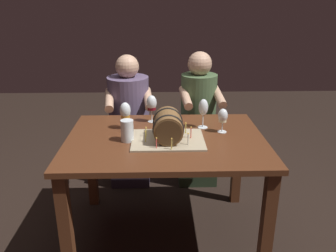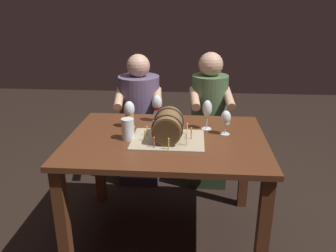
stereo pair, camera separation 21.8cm
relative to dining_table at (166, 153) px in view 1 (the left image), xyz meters
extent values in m
plane|color=black|center=(0.00, 0.00, -0.64)|extent=(8.00, 8.00, 0.00)
cube|color=#562D19|center=(0.00, 0.00, 0.09)|extent=(1.29, 0.95, 0.03)
cube|color=#562D19|center=(-0.59, -0.41, -0.28)|extent=(0.07, 0.07, 0.71)
cube|color=#562D19|center=(0.59, -0.41, -0.28)|extent=(0.07, 0.07, 0.71)
cube|color=#562D19|center=(-0.59, 0.41, -0.28)|extent=(0.07, 0.07, 0.71)
cube|color=#562D19|center=(0.59, 0.41, -0.28)|extent=(0.07, 0.07, 0.71)
cube|color=tan|center=(0.01, -0.05, 0.12)|extent=(0.46, 0.36, 0.01)
cylinder|color=brown|center=(0.01, -0.05, 0.21)|extent=(0.18, 0.25, 0.18)
cylinder|color=#46301B|center=(0.01, -0.18, 0.21)|extent=(0.16, 0.00, 0.16)
cylinder|color=#46301B|center=(0.01, 0.08, 0.21)|extent=(0.16, 0.00, 0.16)
torus|color=black|center=(0.01, -0.12, 0.21)|extent=(0.20, 0.01, 0.20)
torus|color=black|center=(0.01, 0.02, 0.21)|extent=(0.20, 0.01, 0.20)
cylinder|color=#D64C47|center=(0.16, -0.04, 0.16)|extent=(0.01, 0.01, 0.07)
sphere|color=#F9C64C|center=(0.16, -0.04, 0.20)|extent=(0.01, 0.01, 0.01)
cylinder|color=#EAD666|center=(0.13, 0.05, 0.15)|extent=(0.01, 0.01, 0.07)
sphere|color=#F9C64C|center=(0.13, 0.05, 0.19)|extent=(0.01, 0.01, 0.01)
cylinder|color=#D64C47|center=(0.03, 0.12, 0.15)|extent=(0.01, 0.01, 0.06)
sphere|color=#F9C64C|center=(0.03, 0.12, 0.19)|extent=(0.01, 0.01, 0.01)
cylinder|color=black|center=(-0.05, 0.10, 0.16)|extent=(0.01, 0.01, 0.07)
sphere|color=#F9C64C|center=(-0.05, 0.10, 0.20)|extent=(0.01, 0.01, 0.01)
cylinder|color=#EAD666|center=(-0.13, 0.00, 0.15)|extent=(0.01, 0.01, 0.05)
sphere|color=#F9C64C|center=(-0.13, 0.00, 0.18)|extent=(0.01, 0.01, 0.01)
cylinder|color=#EAD666|center=(-0.13, -0.09, 0.15)|extent=(0.01, 0.01, 0.06)
sphere|color=#F9C64C|center=(-0.13, -0.09, 0.19)|extent=(0.01, 0.01, 0.01)
cylinder|color=#D64C47|center=(-0.06, -0.19, 0.15)|extent=(0.01, 0.01, 0.06)
sphere|color=#F9C64C|center=(-0.06, -0.19, 0.19)|extent=(0.01, 0.01, 0.01)
cylinder|color=#EAD666|center=(0.03, -0.21, 0.15)|extent=(0.01, 0.01, 0.06)
sphere|color=#F9C64C|center=(0.03, -0.21, 0.19)|extent=(0.01, 0.01, 0.01)
cylinder|color=silver|center=(0.13, -0.14, 0.16)|extent=(0.01, 0.01, 0.07)
sphere|color=#F9C64C|center=(0.13, -0.14, 0.19)|extent=(0.01, 0.01, 0.01)
cylinder|color=white|center=(0.27, 0.18, 0.11)|extent=(0.07, 0.07, 0.00)
cylinder|color=white|center=(0.27, 0.18, 0.16)|extent=(0.01, 0.01, 0.09)
ellipsoid|color=white|center=(0.27, 0.18, 0.26)|extent=(0.07, 0.07, 0.12)
cylinder|color=white|center=(0.39, 0.09, 0.11)|extent=(0.06, 0.06, 0.00)
cylinder|color=white|center=(0.39, 0.09, 0.15)|extent=(0.01, 0.01, 0.07)
ellipsoid|color=white|center=(0.39, 0.09, 0.23)|extent=(0.07, 0.07, 0.09)
cylinder|color=beige|center=(0.39, 0.09, 0.20)|extent=(0.05, 0.05, 0.03)
cylinder|color=white|center=(-0.09, 0.32, 0.11)|extent=(0.06, 0.06, 0.00)
cylinder|color=white|center=(-0.09, 0.32, 0.16)|extent=(0.01, 0.01, 0.09)
ellipsoid|color=white|center=(-0.09, 0.32, 0.25)|extent=(0.07, 0.07, 0.11)
cylinder|color=maroon|center=(-0.09, 0.32, 0.22)|extent=(0.06, 0.06, 0.03)
cylinder|color=white|center=(-0.27, 0.18, 0.11)|extent=(0.07, 0.07, 0.00)
cylinder|color=white|center=(-0.27, 0.18, 0.15)|extent=(0.01, 0.01, 0.07)
ellipsoid|color=white|center=(-0.27, 0.18, 0.24)|extent=(0.08, 0.08, 0.11)
cylinder|color=#C6842D|center=(-0.27, 0.18, 0.21)|extent=(0.06, 0.06, 0.03)
cylinder|color=white|center=(-0.24, -0.04, 0.18)|extent=(0.08, 0.08, 0.14)
cylinder|color=#C6842D|center=(-0.24, -0.04, 0.15)|extent=(0.08, 0.08, 0.09)
cylinder|color=white|center=(-0.24, -0.04, 0.21)|extent=(0.08, 0.08, 0.01)
cube|color=#372D40|center=(-0.30, 0.79, -0.41)|extent=(0.34, 0.32, 0.45)
cylinder|color=#5B4C6B|center=(-0.30, 0.79, 0.08)|extent=(0.39, 0.39, 0.53)
sphere|color=tan|center=(-0.30, 0.79, 0.43)|extent=(0.20, 0.20, 0.20)
cylinder|color=tan|center=(-0.13, 0.67, 0.19)|extent=(0.10, 0.31, 0.14)
cylinder|color=tan|center=(-0.45, 0.64, 0.19)|extent=(0.10, 0.31, 0.14)
cube|color=#2A3A24|center=(0.30, 0.79, -0.41)|extent=(0.34, 0.32, 0.45)
cylinder|color=#47603D|center=(0.30, 0.79, 0.09)|extent=(0.33, 0.33, 0.55)
sphere|color=tan|center=(0.30, 0.79, 0.45)|extent=(0.20, 0.20, 0.20)
cylinder|color=tan|center=(0.45, 0.67, 0.20)|extent=(0.10, 0.31, 0.14)
cylinder|color=tan|center=(0.18, 0.64, 0.20)|extent=(0.10, 0.31, 0.14)
camera|label=1|loc=(-0.04, -2.09, 0.97)|focal=36.95mm
camera|label=2|loc=(0.18, -2.08, 0.97)|focal=36.95mm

